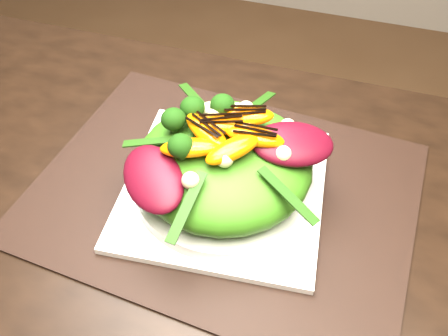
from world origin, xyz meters
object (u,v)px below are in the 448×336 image
(salad_bowl, at_px, (224,181))
(placemat, at_px, (224,191))
(lettuce_mound, at_px, (224,162))
(orange_segment, at_px, (232,124))
(plate_base, at_px, (224,188))

(salad_bowl, bearing_deg, placemat, 0.00)
(placemat, distance_m, lettuce_mound, 0.05)
(salad_bowl, bearing_deg, orange_segment, 80.88)
(salad_bowl, height_order, lettuce_mound, lettuce_mound)
(salad_bowl, distance_m, orange_segment, 0.08)
(placemat, relative_size, orange_segment, 6.96)
(placemat, xyz_separation_m, plate_base, (0.00, 0.00, 0.01))
(placemat, height_order, plate_base, plate_base)
(orange_segment, bearing_deg, lettuce_mound, -99.12)
(lettuce_mound, bearing_deg, plate_base, 0.00)
(placemat, distance_m, orange_segment, 0.10)
(plate_base, xyz_separation_m, orange_segment, (0.00, 0.02, 0.09))
(salad_bowl, bearing_deg, plate_base, 0.00)
(lettuce_mound, xyz_separation_m, orange_segment, (0.00, 0.02, 0.04))
(plate_base, relative_size, lettuce_mound, 1.16)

